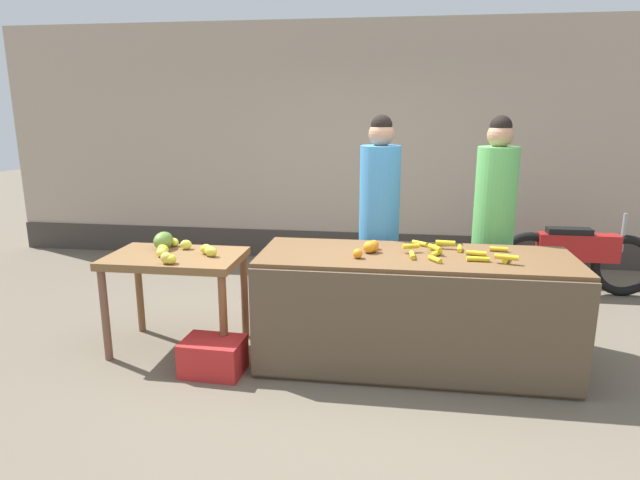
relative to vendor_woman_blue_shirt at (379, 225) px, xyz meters
The scene contains 12 objects.
ground_plane 1.15m from the vendor_woman_blue_shirt, 95.70° to the right, with size 24.00×24.00×0.00m, color #665B4C.
market_wall_back 2.37m from the vendor_woman_blue_shirt, 91.62° to the left, with size 9.82×0.23×2.94m.
fruit_stall_counter 0.89m from the vendor_woman_blue_shirt, 66.27° to the right, with size 2.30×0.84×0.86m.
side_table_wooden 1.72m from the vendor_woman_blue_shirt, 157.33° to the right, with size 1.04×0.67×0.79m.
banana_bunch_pile 0.85m from the vendor_woman_blue_shirt, 47.44° to the right, with size 0.79×0.56×0.07m.
orange_pile 0.65m from the vendor_woman_blue_shirt, 94.00° to the right, with size 0.18×0.35×0.09m.
mango_papaya_pile 1.72m from the vendor_woman_blue_shirt, 160.05° to the right, with size 0.60×0.63×0.14m.
vendor_woman_blue_shirt is the anchor object (origin of this frame).
vendor_woman_green_shirt 0.96m from the vendor_woman_blue_shirt, ahead, with size 0.34×0.34×1.85m.
parked_motorcycle 2.42m from the vendor_woman_blue_shirt, 31.02° to the left, with size 1.60×0.18×0.88m.
produce_crate 1.75m from the vendor_woman_blue_shirt, 138.08° to the right, with size 0.44×0.32×0.26m, color red.
produce_sack 1.05m from the vendor_woman_blue_shirt, behind, with size 0.36×0.30×0.52m, color maroon.
Camera 1 is at (0.21, -3.90, 1.90)m, focal length 30.43 mm.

